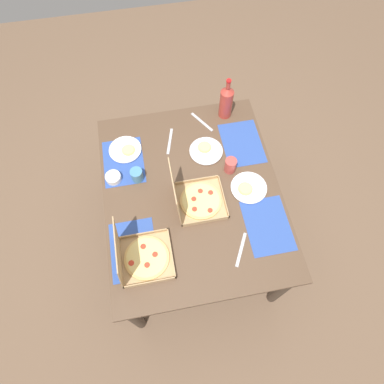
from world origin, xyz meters
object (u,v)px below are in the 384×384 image
object	(u,v)px
plate_far_right	(126,150)
cup_clear_right	(230,165)
soda_bottle	(226,101)
plate_near_left	(248,188)
condiment_bowl	(113,178)
pizza_box_corner_right	(195,199)
plate_near_right	(206,151)
cup_clear_left	(137,175)
pizza_box_center	(141,257)

from	to	relation	value
plate_far_right	cup_clear_right	distance (m)	0.70
cup_clear_right	soda_bottle	bearing A→B (deg)	-9.07
plate_near_left	condiment_bowl	xyz separation A→B (m)	(0.22, 0.83, 0.01)
cup_clear_right	pizza_box_corner_right	bearing A→B (deg)	125.81
plate_near_left	plate_near_right	world-z (taller)	same
plate_near_left	cup_clear_right	distance (m)	0.18
plate_near_right	cup_clear_right	bearing A→B (deg)	-143.31
cup_clear_left	plate_far_right	bearing A→B (deg)	13.56
plate_near_right	condiment_bowl	world-z (taller)	condiment_bowl
plate_near_left	cup_clear_left	distance (m)	0.71
plate_near_right	soda_bottle	xyz separation A→B (m)	(0.29, -0.20, 0.12)
soda_bottle	pizza_box_center	bearing A→B (deg)	143.18
pizza_box_corner_right	plate_far_right	distance (m)	0.60
cup_clear_left	condiment_bowl	bearing A→B (deg)	81.69
plate_far_right	cup_clear_right	xyz separation A→B (m)	(-0.27, -0.65, 0.04)
plate_far_right	condiment_bowl	xyz separation A→B (m)	(-0.21, 0.10, 0.01)
pizza_box_center	soda_bottle	distance (m)	1.18
plate_far_right	plate_near_right	distance (m)	0.54
cup_clear_left	plate_near_right	bearing A→B (deg)	-75.57
plate_near_right	cup_clear_left	bearing A→B (deg)	104.43
pizza_box_corner_right	condiment_bowl	bearing A→B (deg)	61.85
soda_bottle	cup_clear_left	size ratio (longest dim) A/B	3.70
plate_near_left	condiment_bowl	distance (m)	0.86
pizza_box_corner_right	cup_clear_right	xyz separation A→B (m)	(0.19, -0.26, 0.00)
cup_clear_left	pizza_box_center	bearing A→B (deg)	176.01
pizza_box_corner_right	soda_bottle	xyz separation A→B (m)	(0.64, -0.34, 0.08)
plate_near_left	soda_bottle	bearing A→B (deg)	0.89
soda_bottle	cup_clear_right	bearing A→B (deg)	170.93
soda_bottle	cup_clear_left	bearing A→B (deg)	121.53
pizza_box_corner_right	soda_bottle	world-z (taller)	pizza_box_corner_right
pizza_box_corner_right	plate_near_left	world-z (taller)	pizza_box_corner_right
plate_far_right	condiment_bowl	size ratio (longest dim) A/B	2.21
plate_near_right	soda_bottle	bearing A→B (deg)	-34.23
plate_near_left	soda_bottle	size ratio (longest dim) A/B	0.70
plate_near_right	cup_clear_right	world-z (taller)	cup_clear_right
pizza_box_center	cup_clear_left	size ratio (longest dim) A/B	3.73
pizza_box_corner_right	pizza_box_center	world-z (taller)	same
plate_far_right	cup_clear_right	size ratio (longest dim) A/B	2.06
pizza_box_center	plate_near_right	bearing A→B (deg)	-37.91
plate_far_right	cup_clear_right	world-z (taller)	cup_clear_right
cup_clear_right	pizza_box_center	bearing A→B (deg)	127.62
plate_near_left	condiment_bowl	world-z (taller)	condiment_bowl
plate_near_left	condiment_bowl	size ratio (longest dim) A/B	2.32
pizza_box_center	plate_near_right	xyz separation A→B (m)	(0.65, -0.51, -0.04)
pizza_box_center	plate_far_right	world-z (taller)	pizza_box_center
soda_bottle	plate_near_left	bearing A→B (deg)	-179.11
plate_near_left	plate_near_right	size ratio (longest dim) A/B	1.03
pizza_box_corner_right	plate_far_right	xyz separation A→B (m)	(0.46, 0.38, -0.04)
plate_far_right	cup_clear_left	distance (m)	0.24
pizza_box_center	soda_bottle	xyz separation A→B (m)	(0.94, -0.70, 0.08)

